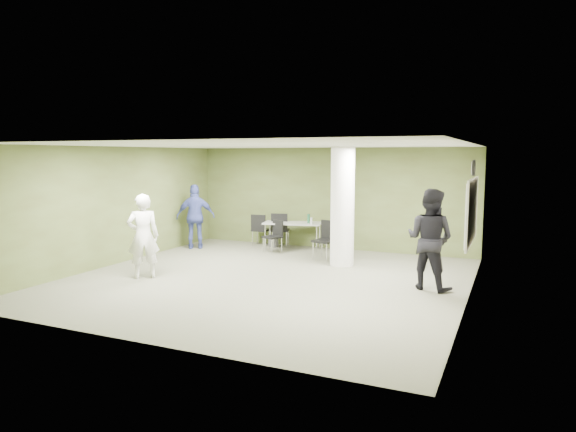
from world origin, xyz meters
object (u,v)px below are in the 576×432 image
at_px(folding_table, 293,224).
at_px(man_black, 430,239).
at_px(chair_back_left, 260,227).
at_px(woman_white, 143,236).
at_px(man_blue, 196,217).

distance_m(folding_table, man_black, 4.95).
relative_size(chair_back_left, woman_white, 0.51).
distance_m(chair_back_left, woman_white, 4.54).
xyz_separation_m(folding_table, man_blue, (-2.54, -0.97, 0.19)).
bearing_deg(woman_white, man_blue, -115.93).
relative_size(chair_back_left, man_black, 0.46).
relative_size(folding_table, man_blue, 0.95).
bearing_deg(man_blue, folding_table, 168.71).
relative_size(woman_white, man_blue, 1.00).
bearing_deg(woman_white, folding_table, -151.90).
distance_m(chair_back_left, man_blue, 1.86).
xyz_separation_m(folding_table, chair_back_left, (-1.12, 0.17, -0.17)).
distance_m(chair_back_left, man_black, 6.00).
bearing_deg(folding_table, chair_back_left, 159.70).
height_order(folding_table, man_blue, man_blue).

